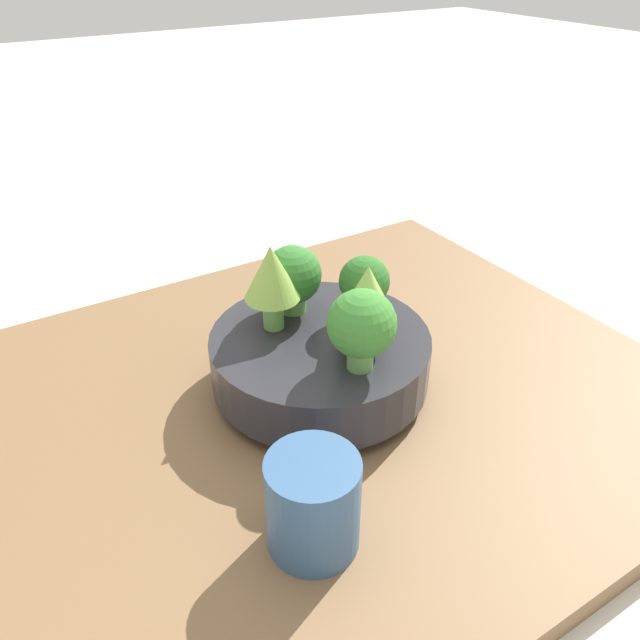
{
  "coord_description": "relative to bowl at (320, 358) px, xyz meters",
  "views": [
    {
      "loc": [
        0.26,
        0.46,
        0.47
      ],
      "look_at": [
        -0.03,
        -0.01,
        0.12
      ],
      "focal_mm": 35.0,
      "sensor_mm": 36.0,
      "label": 1
    }
  ],
  "objects": [
    {
      "name": "romanesco_piece_near",
      "position": [
        0.03,
        -0.04,
        0.09
      ],
      "size": [
        0.06,
        0.06,
        0.1
      ],
      "color": "#6BA34C",
      "rests_on": "bowl"
    },
    {
      "name": "broccoli_floret_front",
      "position": [
        -0.0,
        -0.06,
        0.07
      ],
      "size": [
        0.07,
        0.07,
        0.08
      ],
      "color": "#6BA34C",
      "rests_on": "bowl"
    },
    {
      "name": "romanesco_piece_far",
      "position": [
        -0.03,
        0.04,
        0.09
      ],
      "size": [
        0.06,
        0.06,
        0.09
      ],
      "color": "#6BA34C",
      "rests_on": "bowl"
    },
    {
      "name": "broccoli_floret_back",
      "position": [
        -0.0,
        0.07,
        0.08
      ],
      "size": [
        0.07,
        0.07,
        0.09
      ],
      "color": "#609347",
      "rests_on": "bowl"
    },
    {
      "name": "cup",
      "position": [
        0.11,
        0.17,
        0.0
      ],
      "size": [
        0.08,
        0.08,
        0.09
      ],
      "color": "#33567F",
      "rests_on": "table"
    },
    {
      "name": "table",
      "position": [
        0.03,
        0.01,
        -0.06
      ],
      "size": [
        0.84,
        0.65,
        0.03
      ],
      "color": "brown",
      "rests_on": "ground_plane"
    },
    {
      "name": "bowl",
      "position": [
        0.0,
        0.0,
        0.0
      ],
      "size": [
        0.24,
        0.24,
        0.07
      ],
      "color": "#28282D",
      "rests_on": "table"
    },
    {
      "name": "broccoli_floret_left",
      "position": [
        -0.06,
        -0.0,
        0.07
      ],
      "size": [
        0.06,
        0.06,
        0.08
      ],
      "color": "#7AB256",
      "rests_on": "bowl"
    },
    {
      "name": "ground_plane",
      "position": [
        0.03,
        0.01,
        -0.07
      ],
      "size": [
        6.0,
        6.0,
        0.0
      ],
      "primitive_type": "plane",
      "color": "beige"
    }
  ]
}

